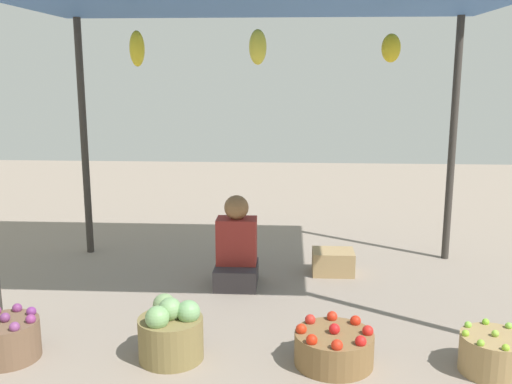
% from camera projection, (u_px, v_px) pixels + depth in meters
% --- Properties ---
extents(ground_plane, '(14.00, 14.00, 0.00)m').
position_uv_depth(ground_plane, '(260.00, 289.00, 4.93)').
color(ground_plane, gray).
extents(market_stall_structure, '(3.87, 2.21, 2.35)m').
position_uv_depth(market_stall_structure, '(260.00, 22.00, 4.49)').
color(market_stall_structure, '#38332D').
rests_on(market_stall_structure, ground).
extents(vendor_person, '(0.36, 0.44, 0.78)m').
position_uv_depth(vendor_person, '(237.00, 251.00, 5.01)').
color(vendor_person, '#3D383C').
rests_on(vendor_person, ground).
extents(basket_purple_onions, '(0.41, 0.41, 0.31)m').
position_uv_depth(basket_purple_onions, '(7.00, 339.00, 3.72)').
color(basket_purple_onions, brown).
rests_on(basket_purple_onions, ground).
extents(basket_cabbages, '(0.42, 0.42, 0.41)m').
position_uv_depth(basket_cabbages, '(171.00, 332.00, 3.71)').
color(basket_cabbages, olive).
rests_on(basket_cabbages, ground).
extents(basket_red_tomatoes, '(0.50, 0.50, 0.27)m').
position_uv_depth(basket_red_tomatoes, '(334.00, 347.00, 3.66)').
color(basket_red_tomatoes, brown).
rests_on(basket_red_tomatoes, ground).
extents(basket_limes, '(0.41, 0.41, 0.27)m').
position_uv_depth(basket_limes, '(493.00, 354.00, 3.56)').
color(basket_limes, '#A38354').
rests_on(basket_limes, ground).
extents(wooden_crate_near_vendor, '(0.37, 0.29, 0.22)m').
position_uv_depth(wooden_crate_near_vendor, '(333.00, 262.00, 5.30)').
color(wooden_crate_near_vendor, tan).
rests_on(wooden_crate_near_vendor, ground).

